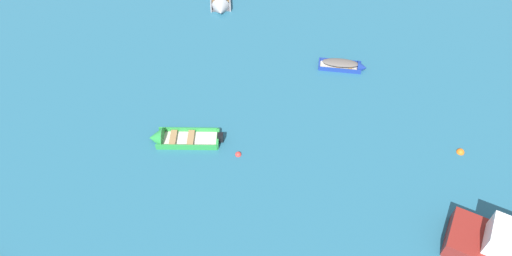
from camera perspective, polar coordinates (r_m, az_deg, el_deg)
rowboat_deep_blue_far_right at (r=29.02m, az=11.23°, el=7.59°), size 3.03×1.39×0.81m
rowboat_green_outer_left at (r=24.91m, az=-10.55°, el=-1.28°), size 3.97×1.48×1.14m
mooring_buoy_midfield at (r=26.37m, az=23.87°, el=-2.75°), size 0.41×0.41×0.41m
mooring_buoy_between_boats_right at (r=24.04m, az=-2.20°, el=-3.30°), size 0.33×0.33×0.33m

